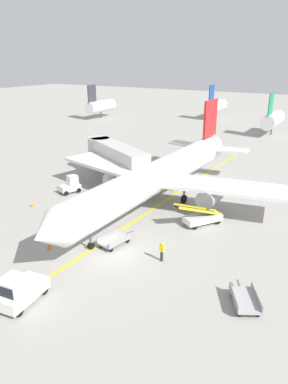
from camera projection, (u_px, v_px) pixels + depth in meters
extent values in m
plane|color=#9E9B93|center=(112.00, 254.00, 30.28)|extent=(300.00, 300.00, 0.00)
cube|color=yellow|center=(126.00, 226.00, 35.19)|extent=(1.85, 79.99, 0.01)
cylinder|color=white|center=(158.00, 175.00, 39.10)|extent=(3.88, 30.06, 3.30)
cone|color=white|center=(47.00, 234.00, 26.21)|extent=(3.28, 2.46, 3.23)
cone|color=white|center=(215.00, 143.00, 52.01)|extent=(3.19, 2.86, 3.14)
cube|color=white|center=(230.00, 187.00, 36.72)|extent=(13.60, 6.78, 0.36)
cylinder|color=gray|center=(210.00, 196.00, 37.09)|extent=(1.96, 3.24, 1.90)
cube|color=white|center=(111.00, 165.00, 44.14)|extent=(13.66, 7.23, 0.36)
cylinder|color=gray|center=(117.00, 178.00, 42.88)|extent=(1.96, 3.24, 1.90)
cube|color=red|center=(210.00, 120.00, 48.82)|extent=(0.36, 4.00, 5.20)
cube|color=white|center=(229.00, 150.00, 48.29)|extent=(5.43, 2.81, 0.24)
cube|color=white|center=(188.00, 144.00, 51.26)|extent=(5.48, 3.00, 0.24)
cylinder|color=#4C4C51|center=(90.00, 232.00, 30.60)|extent=(0.20, 0.20, 3.12)
cylinder|color=black|center=(91.00, 246.00, 31.05)|extent=(0.36, 0.57, 0.56)
cylinder|color=#4C4C51|center=(184.00, 190.00, 40.26)|extent=(0.20, 0.20, 3.12)
cylinder|color=black|center=(184.00, 199.00, 40.63)|extent=(0.37, 0.97, 0.96)
cylinder|color=#4C4C51|center=(150.00, 183.00, 42.44)|extent=(0.20, 0.20, 3.12)
cylinder|color=black|center=(150.00, 192.00, 42.81)|extent=(0.37, 0.97, 0.96)
cube|color=black|center=(66.00, 219.00, 27.67)|extent=(2.82, 1.05, 0.60)
cube|color=beige|center=(118.00, 155.00, 46.69)|extent=(11.81, 7.96, 2.50)
cylinder|color=beige|center=(99.00, 146.00, 51.27)|extent=(3.20, 3.20, 2.50)
cylinder|color=#59595B|center=(125.00, 177.00, 46.09)|extent=(0.56, 0.56, 2.35)
cube|color=#333338|center=(125.00, 183.00, 46.41)|extent=(1.80, 1.40, 0.50)
cube|color=silver|center=(22.00, 292.00, 24.19)|extent=(2.33, 3.81, 0.80)
cube|color=silver|center=(13.00, 285.00, 23.32)|extent=(1.71, 1.80, 1.10)
cube|color=black|center=(5.00, 292.00, 22.66)|extent=(1.42, 0.26, 0.77)
cylinder|color=black|center=(19.00, 312.00, 22.95)|extent=(0.29, 0.62, 0.60)
cylinder|color=black|center=(44.00, 290.00, 25.11)|extent=(0.29, 0.62, 0.60)
cylinder|color=black|center=(26.00, 284.00, 25.72)|extent=(0.29, 0.62, 0.60)
cube|color=silver|center=(70.00, 188.00, 43.72)|extent=(2.08, 2.71, 0.70)
cube|color=silver|center=(73.00, 180.00, 43.64)|extent=(1.36, 1.38, 1.10)
cube|color=black|center=(76.00, 179.00, 43.94)|extent=(0.94, 0.43, 0.77)
cylinder|color=black|center=(74.00, 188.00, 44.73)|extent=(0.42, 0.64, 0.60)
cylinder|color=black|center=(78.00, 190.00, 43.91)|extent=(0.42, 0.64, 0.60)
cylinder|color=black|center=(62.00, 191.00, 43.76)|extent=(0.42, 0.64, 0.60)
cylinder|color=black|center=(66.00, 193.00, 42.95)|extent=(0.42, 0.64, 0.60)
cube|color=silver|center=(203.00, 218.00, 35.52)|extent=(3.34, 4.00, 0.60)
cylinder|color=black|center=(195.00, 226.00, 34.54)|extent=(0.51, 0.62, 0.60)
cylinder|color=black|center=(188.00, 221.00, 35.62)|extent=(0.51, 0.62, 0.60)
cylinder|color=black|center=(218.00, 221.00, 35.64)|extent=(0.51, 0.62, 0.60)
cylinder|color=black|center=(210.00, 216.00, 36.71)|extent=(0.51, 0.62, 0.60)
cube|color=black|center=(198.00, 210.00, 34.94)|extent=(3.49, 4.67, 1.76)
cube|color=yellow|center=(201.00, 211.00, 34.52)|extent=(2.82, 4.24, 1.84)
cube|color=yellow|center=(196.00, 208.00, 35.28)|extent=(2.82, 4.24, 1.84)
cube|color=#A5A5A8|center=(245.00, 300.00, 23.85)|extent=(2.68, 3.18, 0.16)
cube|color=#4C4C51|center=(239.00, 284.00, 25.59)|extent=(0.51, 0.82, 0.08)
cylinder|color=#4C4C51|center=(237.00, 280.00, 26.01)|extent=(0.12, 0.12, 0.05)
cube|color=gray|center=(234.00, 297.00, 23.78)|extent=(1.42, 2.47, 0.50)
cube|color=gray|center=(257.00, 297.00, 23.74)|extent=(1.42, 2.47, 0.50)
cylinder|color=black|center=(232.00, 293.00, 24.94)|extent=(0.28, 0.37, 0.36)
cylinder|color=black|center=(250.00, 294.00, 24.91)|extent=(0.28, 0.37, 0.36)
cylinder|color=black|center=(239.00, 314.00, 22.97)|extent=(0.28, 0.37, 0.36)
cylinder|color=black|center=(258.00, 314.00, 22.94)|extent=(0.28, 0.37, 0.36)
cube|color=#A5A5A8|center=(115.00, 240.00, 31.61)|extent=(1.92, 3.00, 0.16)
cube|color=#4C4C51|center=(129.00, 233.00, 32.95)|extent=(0.22, 0.90, 0.08)
cylinder|color=#4C4C51|center=(132.00, 231.00, 33.27)|extent=(0.12, 0.12, 0.05)
cube|color=gray|center=(108.00, 235.00, 31.97)|extent=(0.49, 2.78, 0.50)
cube|color=gray|center=(121.00, 240.00, 31.07)|extent=(0.49, 2.78, 0.50)
cylinder|color=black|center=(118.00, 237.00, 32.81)|extent=(0.17, 0.37, 0.36)
cylinder|color=black|center=(128.00, 241.00, 32.10)|extent=(0.17, 0.37, 0.36)
cylinder|color=black|center=(101.00, 245.00, 31.30)|extent=(0.17, 0.37, 0.36)
cylinder|color=black|center=(111.00, 250.00, 30.58)|extent=(0.17, 0.37, 0.36)
cylinder|color=#26262D|center=(162.00, 256.00, 29.14)|extent=(0.24, 0.24, 0.85)
cube|color=yellow|center=(162.00, 248.00, 28.89)|extent=(0.36, 0.22, 0.56)
sphere|color=#9E7051|center=(162.00, 244.00, 28.75)|extent=(0.20, 0.20, 0.20)
sphere|color=yellow|center=(162.00, 243.00, 28.73)|extent=(0.24, 0.24, 0.24)
cone|color=orange|center=(49.00, 246.00, 31.06)|extent=(0.36, 0.36, 0.44)
cone|color=orange|center=(173.00, 189.00, 44.45)|extent=(0.36, 0.36, 0.44)
cone|color=orange|center=(32.00, 205.00, 39.78)|extent=(0.36, 0.36, 0.44)
cylinder|color=silver|center=(101.00, 106.00, 96.67)|extent=(3.00, 10.00, 3.00)
cylinder|color=#3F3F3F|center=(101.00, 115.00, 97.47)|extent=(0.30, 0.30, 1.60)
cube|color=#333338|center=(92.00, 94.00, 92.63)|extent=(0.24, 3.20, 4.40)
cylinder|color=silver|center=(216.00, 106.00, 96.49)|extent=(3.00, 10.00, 3.00)
cylinder|color=#3F3F3F|center=(215.00, 115.00, 97.29)|extent=(0.30, 0.30, 1.60)
cube|color=navy|center=(212.00, 94.00, 92.45)|extent=(0.24, 3.20, 4.40)
cylinder|color=silver|center=(273.00, 120.00, 75.81)|extent=(3.00, 10.00, 3.00)
cylinder|color=#3F3F3F|center=(271.00, 131.00, 76.61)|extent=(0.30, 0.30, 1.60)
cube|color=#198C4C|center=(271.00, 104.00, 71.77)|extent=(0.24, 3.20, 4.40)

